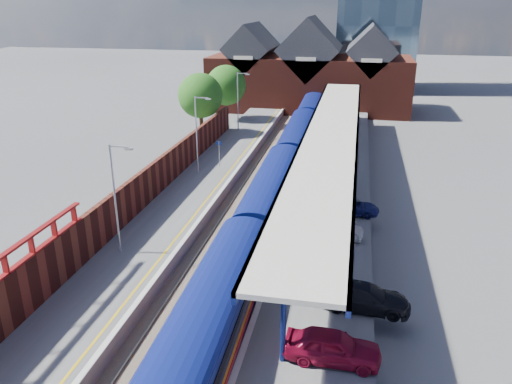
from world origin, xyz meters
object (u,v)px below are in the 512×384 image
train (287,160)px  parked_car_red (333,346)px  parked_car_dark (365,297)px  lamp_post_c (198,130)px  platform_sign (219,150)px  lamp_post_b (116,193)px  parked_car_silver (335,228)px  parked_car_blue (353,207)px  lamp_post_d (239,98)px

train → parked_car_red: 26.03m
parked_car_dark → train: bearing=21.4°
lamp_post_c → platform_sign: lamp_post_c is taller
parked_car_red → parked_car_dark: bearing=-16.0°
lamp_post_c → platform_sign: bearing=55.7°
lamp_post_b → parked_car_silver: size_ratio=1.88×
platform_sign → parked_car_dark: platform_sign is taller
parked_car_red → parked_car_blue: 16.61m
platform_sign → lamp_post_b: bearing=-94.3°
platform_sign → parked_car_silver: size_ratio=0.67×
platform_sign → parked_car_blue: bearing=-35.2°
lamp_post_d → parked_car_blue: bearing=-58.6°
train → lamp_post_b: size_ratio=9.42×
parked_car_red → lamp_post_b: bearing=62.4°
platform_sign → parked_car_silver: platform_sign is taller
lamp_post_b → parked_car_red: size_ratio=1.66×
lamp_post_d → parked_car_silver: bearing=-64.5°
lamp_post_b → lamp_post_c: same height
lamp_post_d → parked_car_silver: (12.93, -27.13, -3.38)m
lamp_post_c → parked_car_dark: bearing=-52.3°
lamp_post_d → train: bearing=-61.0°
lamp_post_b → lamp_post_d: size_ratio=1.00×
lamp_post_c → parked_car_silver: (12.93, -11.13, -3.38)m
train → platform_sign: bearing=178.7°
platform_sign → parked_car_red: bearing=-64.6°
parked_car_dark → parked_car_blue: parked_car_dark is taller
train → parked_car_red: bearing=-77.5°
train → parked_car_silver: (5.08, -12.98, -0.51)m
platform_sign → parked_car_blue: (12.67, -8.95, -1.16)m
lamp_post_b → lamp_post_c: bearing=90.0°
lamp_post_d → parked_car_red: 41.91m
parked_car_blue → lamp_post_d: bearing=34.0°
lamp_post_b → parked_car_silver: 14.23m
parked_car_red → parked_car_dark: 4.52m
parked_car_blue → parked_car_dark: bearing=-173.6°
lamp_post_c → parked_car_red: 27.34m
train → parked_car_silver: 13.95m
platform_sign → parked_car_red: 28.30m
lamp_post_d → platform_sign: bearing=-84.4°
train → lamp_post_b: bearing=-113.7°
lamp_post_b → lamp_post_c: 16.00m
lamp_post_c → lamp_post_d: bearing=90.0°
lamp_post_b → lamp_post_d: 32.00m
lamp_post_b → parked_car_blue: bearing=32.8°
platform_sign → parked_car_dark: size_ratio=0.54×
lamp_post_b → train: bearing=66.3°
lamp_post_c → parked_car_blue: bearing=-26.3°
lamp_post_d → parked_car_blue: size_ratio=1.82×
lamp_post_b → parked_car_dark: size_ratio=1.52×
lamp_post_b → parked_car_dark: 15.57m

